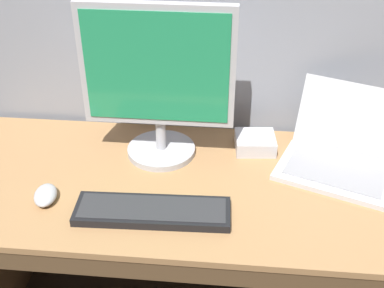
{
  "coord_description": "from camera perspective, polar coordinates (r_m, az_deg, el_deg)",
  "views": [
    {
      "loc": [
        0.04,
        -1.23,
        1.66
      ],
      "look_at": [
        -0.08,
        0.0,
        0.85
      ],
      "focal_mm": 47.32,
      "sensor_mm": 36.0,
      "label": 1
    }
  ],
  "objects": [
    {
      "name": "computer_mouse",
      "position": [
        1.54,
        -16.18,
        -5.55
      ],
      "size": [
        0.08,
        0.11,
        0.04
      ],
      "primitive_type": "ellipsoid",
      "rotation": [
        0.0,
        0.0,
        0.19
      ],
      "color": "#B7B7BC",
      "rests_on": "desk"
    },
    {
      "name": "laptop_silver",
      "position": [
        1.67,
        16.45,
        -1.2
      ],
      "size": [
        0.44,
        0.41,
        0.23
      ],
      "color": "silver",
      "rests_on": "desk"
    },
    {
      "name": "desk",
      "position": [
        1.7,
        2.64,
        -10.78
      ],
      "size": [
        1.68,
        0.66,
        0.71
      ],
      "color": "#A87A4C",
      "rests_on": "ground"
    },
    {
      "name": "external_drive_box",
      "position": [
        1.71,
        7.12,
        0.16
      ],
      "size": [
        0.14,
        0.13,
        0.05
      ],
      "primitive_type": "cube",
      "rotation": [
        0.0,
        0.0,
        0.09
      ],
      "color": "silver",
      "rests_on": "desk"
    },
    {
      "name": "wired_keyboard",
      "position": [
        1.44,
        -4.48,
        -7.56
      ],
      "size": [
        0.44,
        0.15,
        0.03
      ],
      "color": "black",
      "rests_on": "desk"
    },
    {
      "name": "external_monitor",
      "position": [
        1.55,
        -3.87,
        7.09
      ],
      "size": [
        0.47,
        0.23,
        0.51
      ],
      "color": "#B7B7BC",
      "rests_on": "desk"
    }
  ]
}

